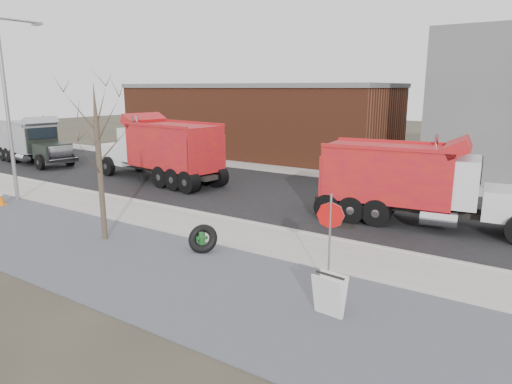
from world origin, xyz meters
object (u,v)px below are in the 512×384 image
Objects in this scene: dump_truck_grey at (32,140)px; sandwich_board at (329,295)px; dump_truck_red_a at (416,180)px; truck_tire at (203,239)px; stop_sign at (330,225)px; fire_hydrant at (201,238)px; dump_truck_red_b at (161,148)px.

sandwich_board is at bearing -10.87° from dump_truck_grey.
sandwich_board is 8.32m from dump_truck_red_a.
stop_sign is (4.40, -0.38, 1.30)m from truck_tire.
dump_truck_grey is at bearing 172.70° from dump_truck_red_a.
dump_truck_grey is (-20.17, 6.61, 1.22)m from fire_hydrant.
sandwich_board reaches higher than fire_hydrant.
dump_truck_grey is (-25.35, 8.39, 1.08)m from sandwich_board.
stop_sign is at bearing -4.88° from truck_tire.
sandwich_board is at bearing -17.94° from fire_hydrant.
dump_truck_red_b reaches higher than dump_truck_grey.
truck_tire reaches higher than fire_hydrant.
dump_truck_grey is (-20.34, 6.75, 1.18)m from truck_tire.
dump_truck_grey is at bearing 162.78° from fire_hydrant.
dump_truck_red_a is at bearing 54.20° from fire_hydrant.
stop_sign is 0.35× the size of dump_truck_grey.
fire_hydrant is at bearing -133.69° from dump_truck_red_a.
dump_truck_red_b reaches higher than dump_truck_red_a.
sandwich_board is (5.00, -1.63, 0.10)m from truck_tire.
dump_truck_grey reaches higher than fire_hydrant.
truck_tire is 4.60m from stop_sign.
sandwich_board is 16.40m from dump_truck_red_b.
fire_hydrant is 0.10× the size of dump_truck_red_a.
dump_truck_red_a is (4.82, 6.46, 1.30)m from fire_hydrant.
fire_hydrant is at bearing 148.60° from dump_truck_red_b.
truck_tire is at bearing -36.44° from fire_hydrant.
dump_truck_red_b is (-13.45, 0.51, 0.15)m from dump_truck_red_a.
dump_truck_grey is at bearing 169.77° from stop_sign.
dump_truck_red_a is (0.24, 6.97, -0.04)m from stop_sign.
stop_sign is 6.98m from dump_truck_red_a.
stop_sign is at bearing -98.95° from dump_truck_red_a.
dump_truck_red_a reaches higher than dump_truck_grey.
dump_truck_grey reaches higher than truck_tire.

